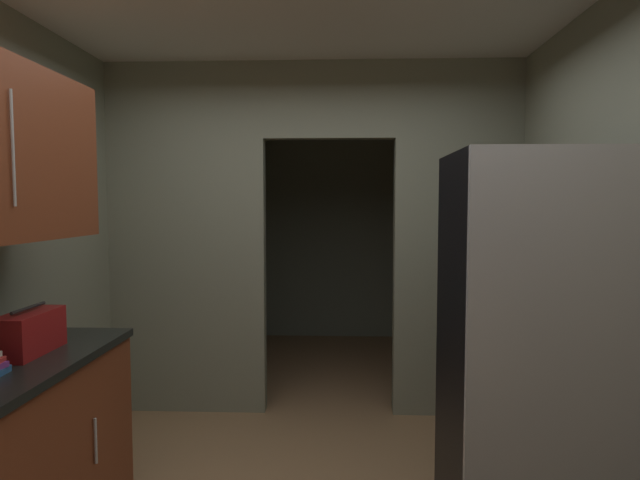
# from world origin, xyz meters

# --- Properties ---
(kitchen_partition) EXTENTS (3.11, 0.12, 2.67)m
(kitchen_partition) POSITION_xyz_m (-0.04, 1.72, 1.43)
(kitchen_partition) COLOR gray
(kitchen_partition) RESTS_ON ground
(adjoining_room_shell) EXTENTS (3.11, 2.46, 2.67)m
(adjoining_room_shell) POSITION_xyz_m (0.00, 3.40, 1.33)
(adjoining_room_shell) COLOR gray
(adjoining_room_shell) RESTS_ON ground
(refrigerator) EXTENTS (0.84, 0.72, 1.85)m
(refrigerator) POSITION_xyz_m (1.16, 0.18, 0.92)
(refrigerator) COLOR black
(refrigerator) RESTS_ON ground
(boombox) EXTENTS (0.17, 0.37, 0.22)m
(boombox) POSITION_xyz_m (-1.22, 0.03, 1.02)
(boombox) COLOR maroon
(boombox) RESTS_ON lower_cabinet_run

